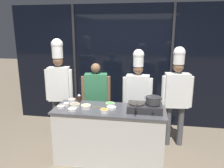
{
  "coord_description": "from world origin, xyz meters",
  "views": [
    {
      "loc": [
        0.58,
        -3.28,
        2.15
      ],
      "look_at": [
        0.0,
        0.25,
        1.26
      ],
      "focal_mm": 35.0,
      "sensor_mm": 36.0,
      "label": 1
    }
  ],
  "objects_px": {
    "stock_pot": "(153,100)",
    "prep_bowl_mushrooms": "(75,105)",
    "prep_bowl_ginger": "(86,106)",
    "serving_spoon_solid": "(101,108)",
    "prep_bowl_carrots": "(104,111)",
    "prep_bowl_onion": "(66,104)",
    "prep_bowl_rice": "(72,109)",
    "prep_bowl_shrimp": "(72,100)",
    "squeeze_bottle_soy": "(79,98)",
    "chef_head": "(59,82)",
    "chef_line": "(177,90)",
    "chef_sous": "(137,91)",
    "portable_stove": "(145,107)",
    "prep_bowl_chicken": "(61,107)",
    "prep_bowl_garlic": "(111,108)",
    "prep_bowl_scallions": "(110,104)",
    "frying_pan": "(137,102)",
    "person_guest": "(96,95)"
  },
  "relations": [
    {
      "from": "stock_pot",
      "to": "prep_bowl_mushrooms",
      "type": "height_order",
      "value": "stock_pot"
    },
    {
      "from": "prep_bowl_ginger",
      "to": "serving_spoon_solid",
      "type": "distance_m",
      "value": 0.25
    },
    {
      "from": "prep_bowl_mushrooms",
      "to": "serving_spoon_solid",
      "type": "bearing_deg",
      "value": 1.02
    },
    {
      "from": "prep_bowl_mushrooms",
      "to": "prep_bowl_carrots",
      "type": "distance_m",
      "value": 0.57
    },
    {
      "from": "prep_bowl_mushrooms",
      "to": "serving_spoon_solid",
      "type": "relative_size",
      "value": 0.81
    },
    {
      "from": "prep_bowl_onion",
      "to": "stock_pot",
      "type": "bearing_deg",
      "value": -1.14
    },
    {
      "from": "prep_bowl_rice",
      "to": "prep_bowl_shrimp",
      "type": "bearing_deg",
      "value": 109.95
    },
    {
      "from": "prep_bowl_shrimp",
      "to": "prep_bowl_onion",
      "type": "xyz_separation_m",
      "value": [
        -0.03,
        -0.2,
        -0.0
      ]
    },
    {
      "from": "prep_bowl_onion",
      "to": "serving_spoon_solid",
      "type": "bearing_deg",
      "value": -0.68
    },
    {
      "from": "prep_bowl_ginger",
      "to": "prep_bowl_carrots",
      "type": "height_order",
      "value": "same"
    },
    {
      "from": "squeeze_bottle_soy",
      "to": "chef_head",
      "type": "height_order",
      "value": "chef_head"
    },
    {
      "from": "prep_bowl_rice",
      "to": "chef_line",
      "type": "relative_size",
      "value": 0.08
    },
    {
      "from": "chef_head",
      "to": "chef_sous",
      "type": "distance_m",
      "value": 1.51
    },
    {
      "from": "chef_line",
      "to": "prep_bowl_onion",
      "type": "bearing_deg",
      "value": 13.35
    },
    {
      "from": "serving_spoon_solid",
      "to": "chef_head",
      "type": "bearing_deg",
      "value": 148.42
    },
    {
      "from": "portable_stove",
      "to": "stock_pot",
      "type": "xyz_separation_m",
      "value": [
        0.12,
        0.0,
        0.13
      ]
    },
    {
      "from": "stock_pot",
      "to": "prep_bowl_ginger",
      "type": "distance_m",
      "value": 1.08
    },
    {
      "from": "stock_pot",
      "to": "serving_spoon_solid",
      "type": "distance_m",
      "value": 0.85
    },
    {
      "from": "serving_spoon_solid",
      "to": "chef_line",
      "type": "relative_size",
      "value": 0.11
    },
    {
      "from": "prep_bowl_chicken",
      "to": "chef_head",
      "type": "relative_size",
      "value": 0.06
    },
    {
      "from": "prep_bowl_ginger",
      "to": "serving_spoon_solid",
      "type": "relative_size",
      "value": 0.8
    },
    {
      "from": "prep_bowl_chicken",
      "to": "prep_bowl_garlic",
      "type": "bearing_deg",
      "value": 6.88
    },
    {
      "from": "prep_bowl_scallions",
      "to": "chef_line",
      "type": "xyz_separation_m",
      "value": [
        1.14,
        0.5,
        0.15
      ]
    },
    {
      "from": "prep_bowl_mushrooms",
      "to": "prep_bowl_garlic",
      "type": "height_order",
      "value": "prep_bowl_mushrooms"
    },
    {
      "from": "stock_pot",
      "to": "squeeze_bottle_soy",
      "type": "bearing_deg",
      "value": 168.58
    },
    {
      "from": "chef_line",
      "to": "prep_bowl_garlic",
      "type": "bearing_deg",
      "value": 25.79
    },
    {
      "from": "prep_bowl_shrimp",
      "to": "frying_pan",
      "type": "bearing_deg",
      "value": -11.72
    },
    {
      "from": "stock_pot",
      "to": "squeeze_bottle_soy",
      "type": "height_order",
      "value": "stock_pot"
    },
    {
      "from": "prep_bowl_shrimp",
      "to": "serving_spoon_solid",
      "type": "bearing_deg",
      "value": -20.38
    },
    {
      "from": "portable_stove",
      "to": "prep_bowl_chicken",
      "type": "bearing_deg",
      "value": -176.24
    },
    {
      "from": "portable_stove",
      "to": "prep_bowl_ginger",
      "type": "distance_m",
      "value": 0.95
    },
    {
      "from": "prep_bowl_mushrooms",
      "to": "prep_bowl_ginger",
      "type": "height_order",
      "value": "prep_bowl_ginger"
    },
    {
      "from": "prep_bowl_rice",
      "to": "person_guest",
      "type": "bearing_deg",
      "value": 76.9
    },
    {
      "from": "frying_pan",
      "to": "prep_bowl_onion",
      "type": "relative_size",
      "value": 4.2
    },
    {
      "from": "frying_pan",
      "to": "prep_bowl_ginger",
      "type": "bearing_deg",
      "value": -178.01
    },
    {
      "from": "prep_bowl_onion",
      "to": "chef_line",
      "type": "distance_m",
      "value": 1.98
    },
    {
      "from": "prep_bowl_onion",
      "to": "chef_head",
      "type": "relative_size",
      "value": 0.05
    },
    {
      "from": "prep_bowl_rice",
      "to": "chef_line",
      "type": "distance_m",
      "value": 1.9
    },
    {
      "from": "prep_bowl_rice",
      "to": "prep_bowl_scallions",
      "type": "bearing_deg",
      "value": 33.26
    },
    {
      "from": "prep_bowl_carrots",
      "to": "prep_bowl_shrimp",
      "type": "bearing_deg",
      "value": 148.05
    },
    {
      "from": "prep_bowl_carrots",
      "to": "person_guest",
      "type": "height_order",
      "value": "person_guest"
    },
    {
      "from": "frying_pan",
      "to": "prep_bowl_carrots",
      "type": "xyz_separation_m",
      "value": [
        -0.49,
        -0.18,
        -0.1
      ]
    },
    {
      "from": "prep_bowl_scallions",
      "to": "prep_bowl_carrots",
      "type": "distance_m",
      "value": 0.37
    },
    {
      "from": "squeeze_bottle_soy",
      "to": "prep_bowl_onion",
      "type": "distance_m",
      "value": 0.28
    },
    {
      "from": "prep_bowl_onion",
      "to": "chef_head",
      "type": "bearing_deg",
      "value": 121.35
    },
    {
      "from": "serving_spoon_solid",
      "to": "chef_line",
      "type": "distance_m",
      "value": 1.44
    },
    {
      "from": "prep_bowl_mushrooms",
      "to": "squeeze_bottle_soy",
      "type": "bearing_deg",
      "value": 91.24
    },
    {
      "from": "prep_bowl_garlic",
      "to": "prep_bowl_mushrooms",
      "type": "bearing_deg",
      "value": 179.69
    },
    {
      "from": "stock_pot",
      "to": "prep_bowl_ginger",
      "type": "xyz_separation_m",
      "value": [
        -1.07,
        -0.03,
        -0.15
      ]
    },
    {
      "from": "prep_bowl_shrimp",
      "to": "person_guest",
      "type": "height_order",
      "value": "person_guest"
    }
  ]
}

